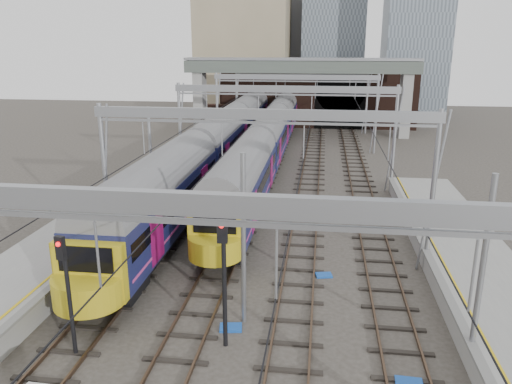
# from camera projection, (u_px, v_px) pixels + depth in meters

# --- Properties ---
(ground) EXTENTS (160.00, 160.00, 0.00)m
(ground) POSITION_uv_depth(u_px,v_px,m) (236.00, 350.00, 18.35)
(ground) COLOR #38332D
(ground) RESTS_ON ground
(platform_left) EXTENTS (4.32, 55.00, 1.12)m
(platform_left) POSITION_uv_depth(u_px,v_px,m) (17.00, 288.00, 21.86)
(platform_left) COLOR gray
(platform_left) RESTS_ON ground
(tracks) EXTENTS (14.40, 80.00, 0.22)m
(tracks) POSITION_uv_depth(u_px,v_px,m) (275.00, 216.00, 32.59)
(tracks) COLOR #4C3828
(tracks) RESTS_ON ground
(overhead_line) EXTENTS (16.80, 80.00, 8.00)m
(overhead_line) POSITION_uv_depth(u_px,v_px,m) (284.00, 104.00, 36.89)
(overhead_line) COLOR gray
(overhead_line) RESTS_ON ground
(retaining_wall) EXTENTS (28.00, 2.75, 9.00)m
(retaining_wall) POSITION_uv_depth(u_px,v_px,m) (313.00, 95.00, 66.28)
(retaining_wall) COLOR black
(retaining_wall) RESTS_ON ground
(overbridge) EXTENTS (28.00, 3.00, 9.25)m
(overbridge) POSITION_uv_depth(u_px,v_px,m) (301.00, 75.00, 59.98)
(overbridge) COLOR gray
(overbridge) RESTS_ON ground
(city_skyline) EXTENTS (37.50, 27.50, 60.00)m
(city_skyline) POSITION_uv_depth(u_px,v_px,m) (326.00, 3.00, 80.09)
(city_skyline) COLOR tan
(city_skyline) RESTS_ON ground
(train_main) EXTENTS (2.79, 64.49, 4.80)m
(train_main) POSITION_uv_depth(u_px,v_px,m) (278.00, 124.00, 54.14)
(train_main) COLOR black
(train_main) RESTS_ON ground
(train_second) EXTENTS (3.00, 69.42, 5.10)m
(train_second) POSITION_uv_depth(u_px,v_px,m) (237.00, 126.00, 52.24)
(train_second) COLOR black
(train_second) RESTS_ON ground
(signal_near_left) EXTENTS (0.37, 0.46, 4.67)m
(signal_near_left) POSITION_uv_depth(u_px,v_px,m) (66.00, 281.00, 17.19)
(signal_near_left) COLOR black
(signal_near_left) RESTS_ON ground
(signal_near_centre) EXTENTS (0.37, 0.48, 5.14)m
(signal_near_centre) POSITION_uv_depth(u_px,v_px,m) (224.00, 267.00, 17.67)
(signal_near_centre) COLOR black
(signal_near_centre) RESTS_ON ground
(equip_cover_a) EXTENTS (0.96, 0.74, 0.10)m
(equip_cover_a) POSITION_uv_depth(u_px,v_px,m) (231.00, 328.00, 19.71)
(equip_cover_a) COLOR #174CAF
(equip_cover_a) RESTS_ON ground
(equip_cover_b) EXTENTS (0.87, 0.69, 0.09)m
(equip_cover_b) POSITION_uv_depth(u_px,v_px,m) (324.00, 275.00, 24.20)
(equip_cover_b) COLOR #174CAF
(equip_cover_b) RESTS_ON ground
(equip_cover_c) EXTENTS (0.92, 0.67, 0.10)m
(equip_cover_c) POSITION_uv_depth(u_px,v_px,m) (409.00, 384.00, 16.46)
(equip_cover_c) COLOR #174CAF
(equip_cover_c) RESTS_ON ground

